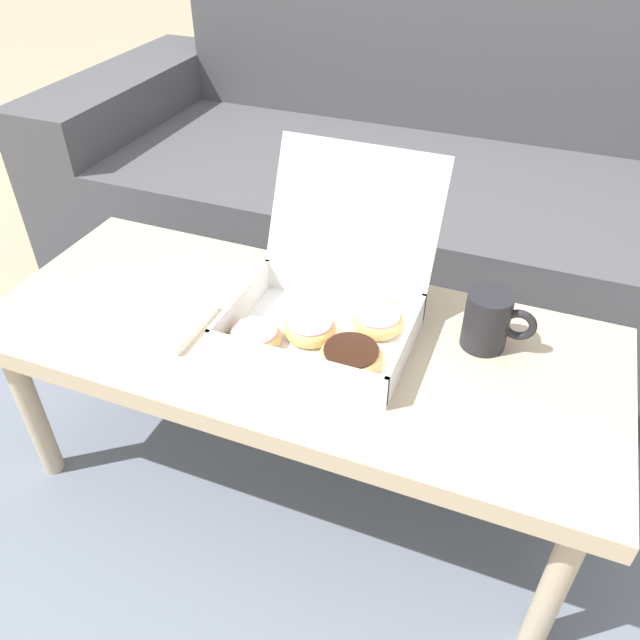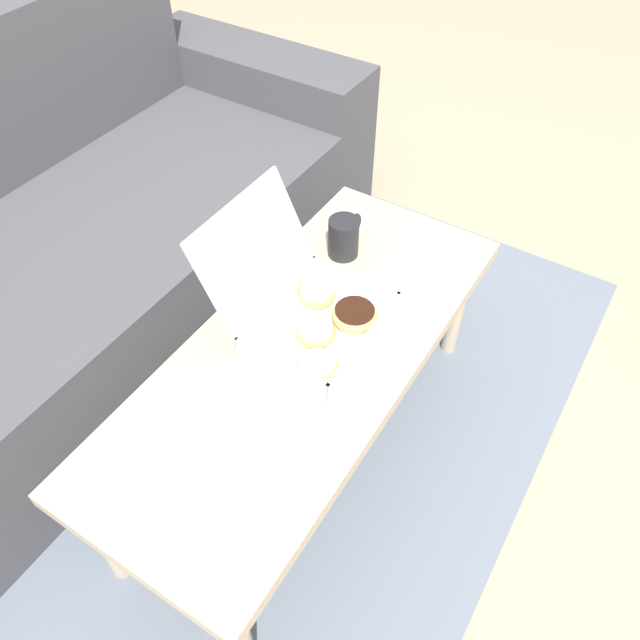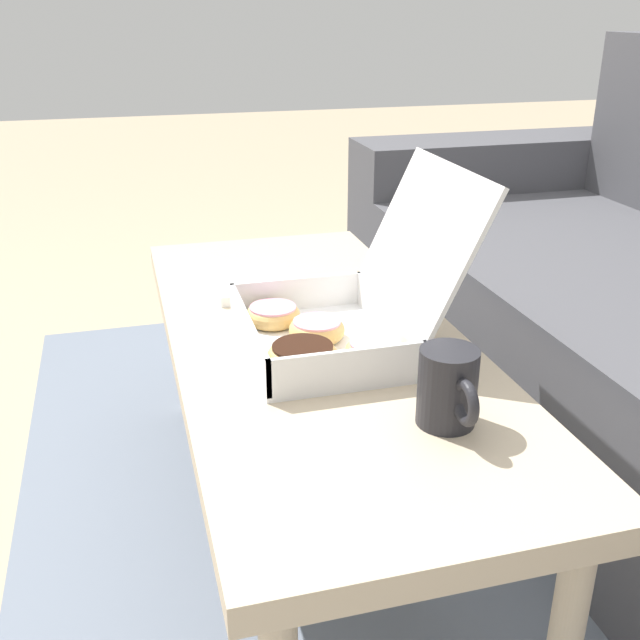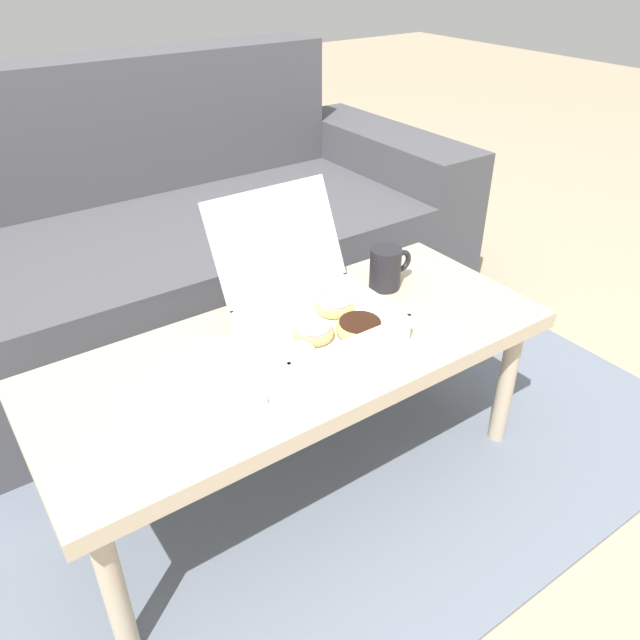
# 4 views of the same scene
# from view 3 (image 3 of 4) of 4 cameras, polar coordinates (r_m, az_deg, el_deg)

# --- Properties ---
(ground_plane) EXTENTS (12.00, 12.00, 0.00)m
(ground_plane) POSITION_cam_3_polar(r_m,az_deg,el_deg) (1.52, 0.94, -15.76)
(ground_plane) COLOR tan
(area_rug) EXTENTS (2.21, 1.80, 0.01)m
(area_rug) POSITION_cam_3_polar(r_m,az_deg,el_deg) (1.61, 11.56, -13.55)
(area_rug) COLOR slate
(area_rug) RESTS_ON ground_plane
(coffee_table) EXTENTS (1.18, 0.49, 0.42)m
(coffee_table) POSITION_cam_3_polar(r_m,az_deg,el_deg) (1.31, -0.31, -2.90)
(coffee_table) COLOR #C6B293
(coffee_table) RESTS_ON ground_plane
(pastry_box) EXTENTS (0.32, 0.35, 0.29)m
(pastry_box) POSITION_cam_3_polar(r_m,az_deg,el_deg) (1.22, 1.21, 0.04)
(pastry_box) COLOR white
(pastry_box) RESTS_ON coffee_table
(coffee_mug) EXTENTS (0.13, 0.08, 0.11)m
(coffee_mug) POSITION_cam_3_polar(r_m,az_deg,el_deg) (1.01, 9.77, -5.13)
(coffee_mug) COLOR #232328
(coffee_mug) RESTS_ON coffee_table
(napkin_stack) EXTENTS (0.15, 0.15, 0.02)m
(napkin_stack) POSITION_cam_3_polar(r_m,az_deg,el_deg) (1.49, -5.15, 2.58)
(napkin_stack) COLOR white
(napkin_stack) RESTS_ON coffee_table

